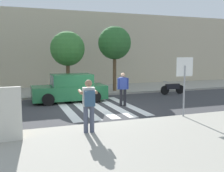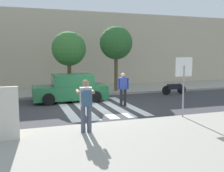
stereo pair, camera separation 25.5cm
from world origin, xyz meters
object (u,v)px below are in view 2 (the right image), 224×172
Objects in this scene: pedestrian_crossing at (123,87)px; street_tree_center at (69,49)px; stop_sign at (184,74)px; photographer_with_backpack at (86,101)px; motorcycle at (174,88)px; street_tree_east at (116,43)px; parked_car_green at (71,89)px.

street_tree_center reaches higher than pedestrian_crossing.
stop_sign is 1.39× the size of pedestrian_crossing.
photographer_with_backpack is 1.00× the size of pedestrian_crossing.
motorcycle is 4.93m from street_tree_east.
stop_sign is 0.61× the size of street_tree_center.
parked_car_green is 0.93× the size of street_tree_east.
parked_car_green is 1.04× the size of street_tree_center.
street_tree_east is (-0.01, 7.97, 1.51)m from stop_sign.
stop_sign is 1.37× the size of motorcycle.
street_tree_east reaches higher than street_tree_center.
parked_car_green is at bearing 84.25° from photographer_with_backpack.
parked_car_green is 3.01m from street_tree_center.
motorcycle is 7.34m from street_tree_center.
photographer_with_backpack is 0.39× the size of street_tree_east.
street_tree_center is at bearing 113.23° from stop_sign.
pedestrian_crossing is 0.39× the size of street_tree_east.
street_tree_center is at bearing -174.72° from street_tree_east.
stop_sign is 1.39× the size of photographer_with_backpack.
pedestrian_crossing is 5.31m from motorcycle.
motorcycle is (4.63, 2.54, -0.56)m from pedestrian_crossing.
pedestrian_crossing is 5.27m from street_tree_east.
parked_car_green reaches higher than motorcycle.
stop_sign is 7.04m from motorcycle.
pedestrian_crossing is at bearing -105.34° from street_tree_east.
photographer_with_backpack reaches higher than pedestrian_crossing.
stop_sign is at bearing -119.45° from motorcycle.
street_tree_east is at bearing 64.51° from photographer_with_backpack.
street_tree_east reaches higher than parked_car_green.
street_tree_east is (4.21, 8.84, 2.23)m from photographer_with_backpack.
street_tree_center is at bearing 115.87° from pedestrian_crossing.
pedestrian_crossing is at bearing -44.11° from parked_car_green.
street_tree_center is at bearing 83.75° from photographer_with_backpack.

